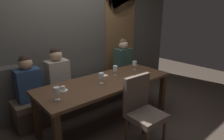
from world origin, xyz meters
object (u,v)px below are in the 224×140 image
diner_far_end (123,57)px  wine_glass_end_right (135,64)px  chair_near_side (142,107)px  dining_table (107,86)px  espresso_cup (63,89)px  dessert_plate (134,78)px  wine_glass_far_right (115,68)px  wine_glass_center_front (57,91)px  diner_redhead (28,79)px  wine_glass_end_left (101,76)px  diner_bearded (57,72)px  banquette_bench (84,96)px  fork_on_table (128,80)px

diner_far_end → wine_glass_end_right: size_ratio=4.79×
chair_near_side → diner_far_end: size_ratio=1.25×
dining_table → wine_glass_end_right: 0.81m
chair_near_side → espresso_cup: bearing=132.2°
wine_glass_end_right → dessert_plate: 0.52m
wine_glass_far_right → wine_glass_center_front: same height
diner_redhead → wine_glass_end_left: diner_redhead is taller
wine_glass_far_right → dessert_plate: bearing=-71.3°
wine_glass_far_right → diner_bearded: bearing=144.0°
banquette_bench → fork_on_table: bearing=-74.0°
wine_glass_end_right → dessert_plate: (-0.37, -0.34, -0.10)m
chair_near_side → diner_bearded: diner_bearded is taller
banquette_bench → wine_glass_end_left: size_ratio=15.24×
chair_near_side → dessert_plate: (0.38, 0.51, 0.20)m
diner_bearded → fork_on_table: (0.76, -0.90, -0.08)m
dining_table → dessert_plate: size_ratio=11.58×
dessert_plate → fork_on_table: 0.14m
wine_glass_far_right → dining_table: bearing=-156.4°
diner_redhead → dessert_plate: (1.38, -0.94, -0.04)m
chair_near_side → wine_glass_end_right: chair_near_side is taller
dessert_plate → wine_glass_center_front: bearing=175.8°
banquette_bench → wine_glass_center_front: size_ratio=15.24×
chair_near_side → diner_far_end: diner_far_end is taller
wine_glass_center_front → espresso_cup: bearing=48.6°
wine_glass_end_right → fork_on_table: (-0.51, -0.34, -0.11)m
chair_near_side → espresso_cup: chair_near_side is taller
wine_glass_end_right → espresso_cup: bearing=-178.3°
chair_near_side → wine_glass_center_front: (-0.91, 0.60, 0.29)m
chair_near_side → wine_glass_far_right: bearing=72.7°
dining_table → banquette_bench: dining_table is taller
wine_glass_end_right → wine_glass_far_right: (-0.49, -0.00, 0.00)m
chair_near_side → wine_glass_far_right: chair_near_side is taller
diner_redhead → espresso_cup: (0.27, -0.64, -0.03)m
wine_glass_far_right → wine_glass_center_front: (-1.18, -0.25, -0.00)m
wine_glass_center_front → dessert_plate: size_ratio=0.86×
chair_near_side → diner_redhead: bearing=124.7°
diner_far_end → fork_on_table: bearing=-130.3°
wine_glass_far_right → wine_glass_center_front: bearing=-168.1°
wine_glass_end_right → dessert_plate: size_ratio=0.86×
wine_glass_end_right → dessert_plate: bearing=-137.1°
dining_table → chair_near_side: chair_near_side is taller
diner_redhead → diner_far_end: (2.02, 0.00, 0.03)m
wine_glass_end_left → dessert_plate: wine_glass_end_left is taller
dining_table → wine_glass_center_front: 0.92m
dining_table → fork_on_table: size_ratio=12.94×
dessert_plate → wine_glass_far_right: bearing=108.7°
chair_near_side → espresso_cup: 1.11m
wine_glass_end_right → fork_on_table: 0.62m
dessert_plate → wine_glass_end_right: bearing=42.9°
dining_table → chair_near_side: bearing=-88.0°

